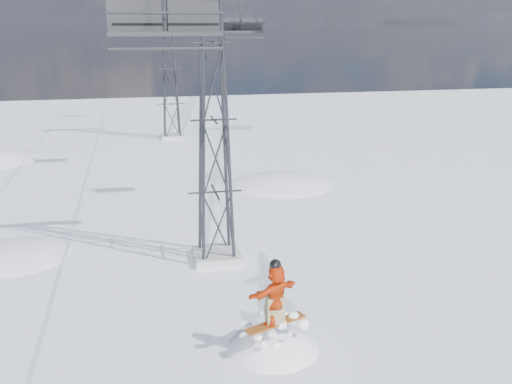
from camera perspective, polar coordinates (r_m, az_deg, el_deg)
The scene contains 8 objects.
ground at distance 15.53m, azimuth -2.61°, elevation -18.43°, with size 120.00×120.00×0.00m, color white.
snow_terrain at distance 38.64m, azimuth -14.97°, elevation -12.65°, with size 39.00×37.00×22.00m.
lift_tower_near at distance 21.04m, azimuth -4.24°, elevation 7.12°, with size 5.20×1.80×11.43m.
lift_tower_far at distance 45.79m, azimuth -8.64°, elevation 12.07°, with size 5.20×1.80×11.43m.
lift_chair_near at distance 10.38m, azimuth -9.15°, elevation 16.52°, with size 1.94×0.56×2.40m.
lift_chair_mid at distance 27.40m, azimuth -1.55°, elevation 16.22°, with size 2.12×0.61×2.63m.
lift_chair_far at distance 35.10m, azimuth -11.47°, elevation 16.03°, with size 2.09×0.60×2.59m.
lift_chair_extra at distance 54.64m, azimuth -11.83°, elevation 16.32°, with size 1.87×0.54×2.32m.
Camera 1 is at (-1.98, -12.57, 8.90)m, focal length 40.00 mm.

